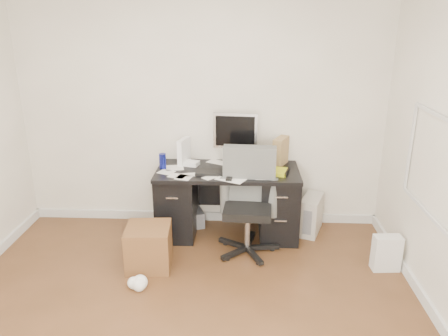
{
  "coord_description": "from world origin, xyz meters",
  "views": [
    {
      "loc": [
        0.46,
        -2.68,
        2.28
      ],
      "look_at": [
        0.28,
        1.2,
        0.93
      ],
      "focal_mm": 35.0,
      "sensor_mm": 36.0,
      "label": 1
    }
  ],
  "objects_px": {
    "desk": "(228,200)",
    "keyboard": "(220,172)",
    "lcd_monitor": "(235,139)",
    "wicker_basket": "(149,247)",
    "pc_tower": "(311,215)",
    "office_chair": "(248,203)"
  },
  "relations": [
    {
      "from": "lcd_monitor",
      "to": "pc_tower",
      "type": "relative_size",
      "value": 1.42
    },
    {
      "from": "lcd_monitor",
      "to": "pc_tower",
      "type": "xyz_separation_m",
      "value": [
        0.85,
        -0.05,
        -0.84
      ]
    },
    {
      "from": "keyboard",
      "to": "lcd_monitor",
      "type": "bearing_deg",
      "value": 59.76
    },
    {
      "from": "desk",
      "to": "wicker_basket",
      "type": "bearing_deg",
      "value": -136.48
    },
    {
      "from": "desk",
      "to": "wicker_basket",
      "type": "relative_size",
      "value": 3.66
    },
    {
      "from": "wicker_basket",
      "to": "pc_tower",
      "type": "bearing_deg",
      "value": 25.3
    },
    {
      "from": "keyboard",
      "to": "pc_tower",
      "type": "relative_size",
      "value": 1.19
    },
    {
      "from": "lcd_monitor",
      "to": "keyboard",
      "type": "bearing_deg",
      "value": -114.56
    },
    {
      "from": "desk",
      "to": "keyboard",
      "type": "relative_size",
      "value": 3.04
    },
    {
      "from": "office_chair",
      "to": "desk",
      "type": "bearing_deg",
      "value": 123.27
    },
    {
      "from": "lcd_monitor",
      "to": "wicker_basket",
      "type": "bearing_deg",
      "value": -128.27
    },
    {
      "from": "pc_tower",
      "to": "keyboard",
      "type": "bearing_deg",
      "value": -148.09
    },
    {
      "from": "pc_tower",
      "to": "wicker_basket",
      "type": "bearing_deg",
      "value": -134.84
    },
    {
      "from": "pc_tower",
      "to": "desk",
      "type": "bearing_deg",
      "value": -154.55
    },
    {
      "from": "pc_tower",
      "to": "wicker_basket",
      "type": "distance_m",
      "value": 1.82
    },
    {
      "from": "desk",
      "to": "lcd_monitor",
      "type": "bearing_deg",
      "value": 61.59
    },
    {
      "from": "desk",
      "to": "keyboard",
      "type": "distance_m",
      "value": 0.39
    },
    {
      "from": "desk",
      "to": "pc_tower",
      "type": "xyz_separation_m",
      "value": [
        0.92,
        0.09,
        -0.19
      ]
    },
    {
      "from": "keyboard",
      "to": "desk",
      "type": "bearing_deg",
      "value": 57.7
    },
    {
      "from": "keyboard",
      "to": "wicker_basket",
      "type": "height_order",
      "value": "keyboard"
    },
    {
      "from": "keyboard",
      "to": "office_chair",
      "type": "distance_m",
      "value": 0.45
    },
    {
      "from": "lcd_monitor",
      "to": "wicker_basket",
      "type": "height_order",
      "value": "lcd_monitor"
    }
  ]
}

